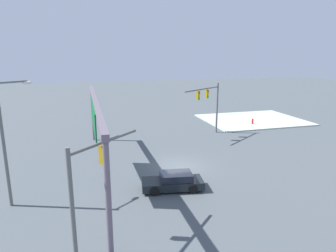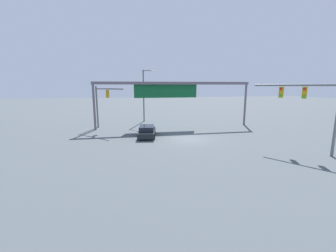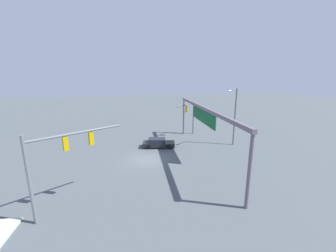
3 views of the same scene
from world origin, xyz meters
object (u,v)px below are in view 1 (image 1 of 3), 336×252
(traffic_signal_opposite_side, at_px, (209,100))
(fire_hydrant_on_curb, at_px, (253,121))
(traffic_signal_near_corner, at_px, (88,177))
(streetlamp_curved_arm, at_px, (7,135))
(sedan_car_approaching, at_px, (173,182))

(traffic_signal_opposite_side, bearing_deg, fire_hydrant_on_curb, 167.88)
(traffic_signal_opposite_side, bearing_deg, traffic_signal_near_corner, 17.22)
(traffic_signal_near_corner, height_order, traffic_signal_opposite_side, traffic_signal_opposite_side)
(streetlamp_curved_arm, distance_m, sedan_car_approaching, 10.96)
(traffic_signal_near_corner, distance_m, sedan_car_approaching, 8.22)
(traffic_signal_opposite_side, relative_size, sedan_car_approaching, 1.34)
(traffic_signal_near_corner, bearing_deg, traffic_signal_opposite_side, 7.35)
(streetlamp_curved_arm, relative_size, fire_hydrant_on_curb, 10.93)
(traffic_signal_near_corner, relative_size, streetlamp_curved_arm, 0.70)
(sedan_car_approaching, bearing_deg, streetlamp_curved_arm, 4.64)
(fire_hydrant_on_curb, bearing_deg, traffic_signal_near_corner, 134.41)
(streetlamp_curved_arm, xyz_separation_m, sedan_car_approaching, (-0.66, -10.21, -3.92))
(traffic_signal_near_corner, height_order, fire_hydrant_on_curb, traffic_signal_near_corner)
(sedan_car_approaching, relative_size, fire_hydrant_on_curb, 6.25)
(traffic_signal_opposite_side, bearing_deg, streetlamp_curved_arm, -1.82)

